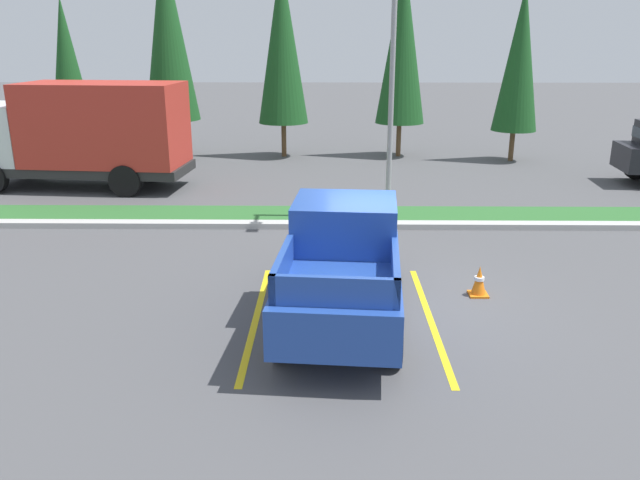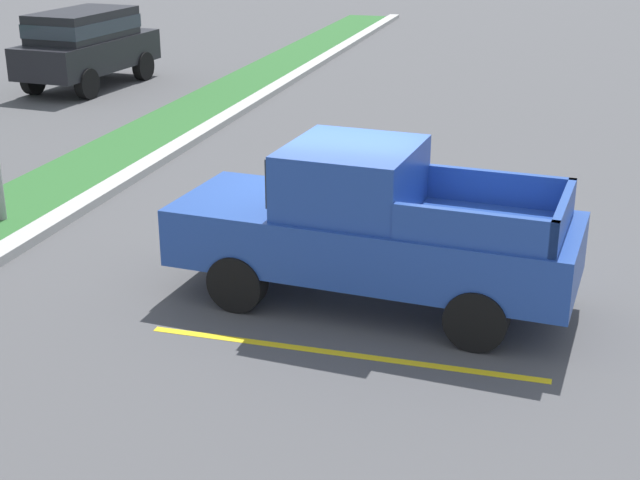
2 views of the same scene
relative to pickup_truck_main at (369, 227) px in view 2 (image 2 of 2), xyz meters
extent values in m
plane|color=#4C4C4F|center=(0.97, 0.57, -1.04)|extent=(120.00, 120.00, 0.00)
cube|color=yellow|center=(-1.55, -0.05, -1.04)|extent=(0.12, 4.80, 0.01)
cube|color=yellow|center=(1.55, -0.05, -1.04)|extent=(0.12, 4.80, 0.01)
cube|color=#B2B2AD|center=(0.97, 5.57, -0.97)|extent=(56.00, 0.40, 0.15)
cylinder|color=black|center=(-0.73, 1.56, -0.66)|extent=(0.34, 0.78, 0.76)
cylinder|color=black|center=(0.97, 1.43, -0.66)|extent=(0.34, 0.78, 0.76)
cylinder|color=black|center=(-0.98, -1.53, -0.66)|extent=(0.34, 0.78, 0.76)
cylinder|color=black|center=(0.72, -1.66, -0.66)|extent=(0.34, 0.78, 0.76)
cube|color=#23479E|center=(0.00, -0.05, -0.16)|extent=(2.31, 5.34, 0.76)
cube|color=#23479E|center=(0.02, 0.25, 0.64)|extent=(1.88, 1.74, 0.84)
cube|color=#2D3842|center=(0.09, 1.07, 0.69)|extent=(1.62, 0.19, 0.63)
cube|color=#23479E|center=(-0.97, -1.43, 0.44)|extent=(0.25, 1.90, 0.44)
cube|color=#23479E|center=(0.73, -1.56, 0.44)|extent=(0.25, 1.90, 0.44)
cube|color=#23479E|center=(-0.19, -2.39, 0.44)|extent=(1.80, 0.24, 0.44)
cube|color=silver|center=(0.20, 2.49, -0.40)|extent=(1.81, 0.30, 0.28)
cylinder|color=black|center=(13.32, 11.41, -0.64)|extent=(0.82, 0.33, 0.80)
cylinder|color=black|center=(13.17, 9.72, -0.64)|extent=(0.82, 0.33, 0.80)
cylinder|color=black|center=(10.53, 11.66, -0.64)|extent=(0.82, 0.33, 0.80)
cylinder|color=black|center=(10.38, 9.96, -0.64)|extent=(0.82, 0.33, 0.80)
cube|color=black|center=(11.85, 10.69, -0.12)|extent=(4.74, 2.23, 0.84)
cube|color=black|center=(11.70, 10.70, 0.68)|extent=(3.23, 1.94, 0.76)
cube|color=#2D3842|center=(11.70, 10.70, 0.66)|extent=(3.28, 1.99, 0.36)
cube|color=orange|center=(2.64, 1.04, -1.02)|extent=(0.36, 0.36, 0.04)
cone|color=orange|center=(2.64, 1.04, -0.72)|extent=(0.28, 0.28, 0.56)
cylinder|color=white|center=(2.64, 1.04, -0.69)|extent=(0.19, 0.19, 0.07)
camera|label=1|loc=(-0.28, -10.36, 3.75)|focal=35.54mm
camera|label=2|loc=(-10.84, -2.43, 4.03)|focal=51.47mm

